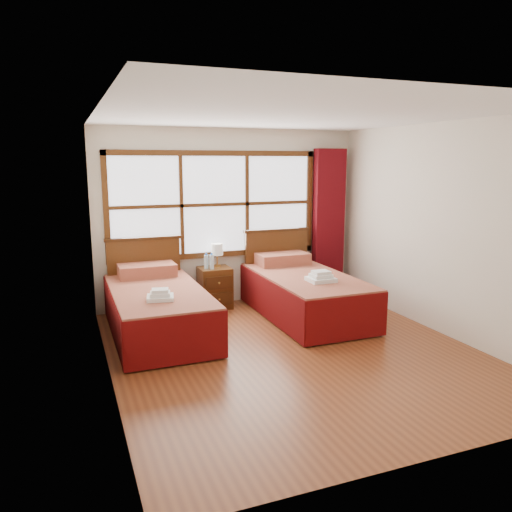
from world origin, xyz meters
name	(u,v)px	position (x,y,z in m)	size (l,w,h in m)	color
floor	(294,352)	(0.00, 0.00, 0.00)	(4.50, 4.50, 0.00)	brown
ceiling	(297,115)	(0.00, 0.00, 2.60)	(4.50, 4.50, 0.00)	white
wall_back	(230,217)	(0.00, 2.25, 1.30)	(4.00, 4.00, 0.00)	silver
wall_left	(104,250)	(-2.00, 0.00, 1.30)	(4.50, 4.50, 0.00)	silver
wall_right	(442,230)	(2.00, 0.00, 1.30)	(4.50, 4.50, 0.00)	silver
window	(215,205)	(-0.25, 2.21, 1.50)	(3.16, 0.06, 1.56)	white
curtain	(328,222)	(1.60, 2.11, 1.17)	(0.50, 0.16, 2.30)	#5C090F
bed_left	(157,307)	(-1.32, 1.20, 0.33)	(1.11, 2.16, 1.09)	#371D0B
bed_right	(303,292)	(0.71, 1.20, 0.34)	(1.13, 2.19, 1.10)	#371D0B
nightstand	(215,288)	(-0.33, 1.99, 0.30)	(0.45, 0.45, 0.60)	#4B2910
towels_left	(160,295)	(-1.37, 0.65, 0.63)	(0.34, 0.31, 0.13)	white
towels_right	(321,277)	(0.73, 0.73, 0.65)	(0.34, 0.29, 0.14)	white
lamp	(217,250)	(-0.26, 2.09, 0.84)	(0.17, 0.17, 0.34)	#B87F3B
bottle_near	(206,262)	(-0.46, 1.97, 0.71)	(0.06, 0.06, 0.23)	#BBE1F1
bottle_far	(212,262)	(-0.40, 1.92, 0.71)	(0.06, 0.06, 0.23)	#BBE1F1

